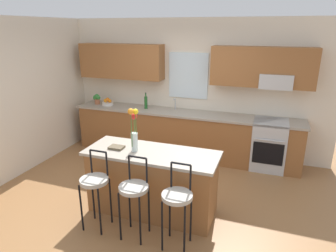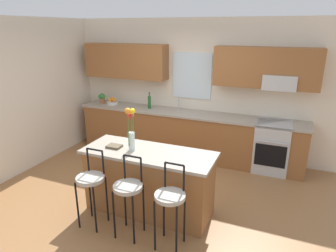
% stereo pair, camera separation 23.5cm
% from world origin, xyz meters
% --- Properties ---
extents(ground_plane, '(14.00, 14.00, 0.00)m').
position_xyz_m(ground_plane, '(0.00, 0.00, 0.00)').
color(ground_plane, olive).
extents(wall_left, '(0.12, 4.60, 2.70)m').
position_xyz_m(wall_left, '(-2.56, 0.30, 1.35)').
color(wall_left, beige).
rests_on(wall_left, ground).
extents(back_wall_assembly, '(5.60, 0.50, 2.70)m').
position_xyz_m(back_wall_assembly, '(0.03, 1.98, 1.51)').
color(back_wall_assembly, beige).
rests_on(back_wall_assembly, ground).
extents(counter_run, '(4.56, 0.64, 0.92)m').
position_xyz_m(counter_run, '(-0.00, 1.70, 0.47)').
color(counter_run, brown).
rests_on(counter_run, ground).
extents(sink_faucet, '(0.02, 0.13, 0.23)m').
position_xyz_m(sink_faucet, '(-0.23, 1.84, 1.06)').
color(sink_faucet, '#B7BABC').
rests_on(sink_faucet, counter_run).
extents(oven_range, '(0.60, 0.64, 0.92)m').
position_xyz_m(oven_range, '(1.66, 1.68, 0.46)').
color(oven_range, '#B7BABC').
rests_on(oven_range, ground).
extents(kitchen_island, '(1.82, 0.71, 0.92)m').
position_xyz_m(kitchen_island, '(0.16, -0.34, 0.46)').
color(kitchen_island, brown).
rests_on(kitchen_island, ground).
extents(bar_stool_near, '(0.36, 0.36, 1.04)m').
position_xyz_m(bar_stool_near, '(-0.39, -0.91, 0.64)').
color(bar_stool_near, black).
rests_on(bar_stool_near, ground).
extents(bar_stool_middle, '(0.36, 0.36, 1.04)m').
position_xyz_m(bar_stool_middle, '(0.16, -0.91, 0.64)').
color(bar_stool_middle, black).
rests_on(bar_stool_middle, ground).
extents(bar_stool_far, '(0.36, 0.36, 1.04)m').
position_xyz_m(bar_stool_far, '(0.71, -0.91, 0.64)').
color(bar_stool_far, black).
rests_on(bar_stool_far, ground).
extents(flower_vase, '(0.12, 0.16, 0.61)m').
position_xyz_m(flower_vase, '(-0.07, -0.39, 1.22)').
color(flower_vase, silver).
rests_on(flower_vase, kitchen_island).
extents(cookbook, '(0.20, 0.15, 0.03)m').
position_xyz_m(cookbook, '(-0.34, -0.39, 0.94)').
color(cookbook, brown).
rests_on(cookbook, kitchen_island).
extents(fruit_bowl_oranges, '(0.24, 0.24, 0.16)m').
position_xyz_m(fruit_bowl_oranges, '(-1.71, 1.70, 0.97)').
color(fruit_bowl_oranges, silver).
rests_on(fruit_bowl_oranges, counter_run).
extents(bottle_olive_oil, '(0.06, 0.06, 0.33)m').
position_xyz_m(bottle_olive_oil, '(-0.81, 1.70, 1.06)').
color(bottle_olive_oil, '#1E5923').
rests_on(bottle_olive_oil, counter_run).
extents(potted_plant_small, '(0.18, 0.12, 0.22)m').
position_xyz_m(potted_plant_small, '(-1.98, 1.70, 1.05)').
color(potted_plant_small, '#9E5B3D').
rests_on(potted_plant_small, counter_run).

